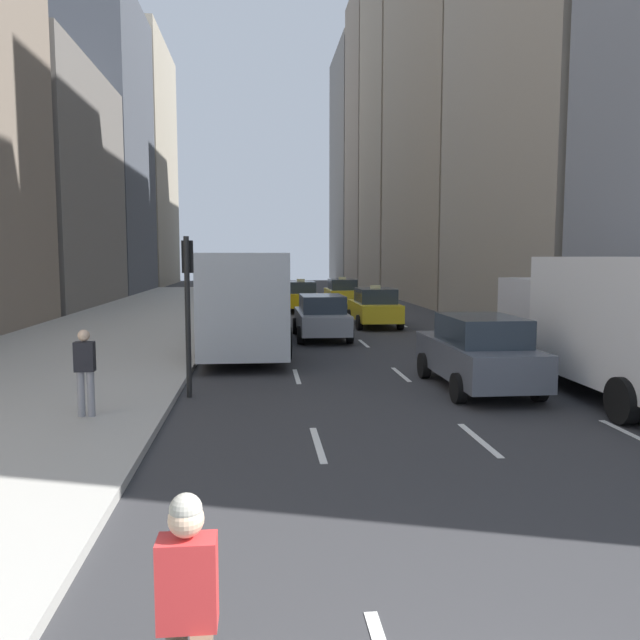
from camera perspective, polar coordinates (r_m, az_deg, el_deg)
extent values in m
cube|color=#ADAAA3|center=(29.92, -16.79, -0.32)|extent=(8.00, 66.00, 0.15)
cube|color=white|center=(10.70, -0.19, -11.30)|extent=(0.12, 2.00, 0.01)
cube|color=white|center=(16.52, -2.15, -5.17)|extent=(0.12, 2.00, 0.01)
cube|color=white|center=(22.43, -3.06, -2.25)|extent=(0.12, 2.00, 0.01)
cube|color=white|center=(28.38, -3.59, -0.55)|extent=(0.12, 2.00, 0.01)
cube|color=white|center=(34.34, -3.94, 0.57)|extent=(0.12, 2.00, 0.01)
cube|color=white|center=(40.32, -4.18, 1.35)|extent=(0.12, 2.00, 0.01)
cube|color=white|center=(46.30, -4.37, 1.93)|extent=(0.12, 2.00, 0.01)
cube|color=white|center=(52.29, -4.50, 2.37)|extent=(0.12, 2.00, 0.01)
cube|color=white|center=(11.30, 14.34, -10.55)|extent=(0.12, 2.00, 0.01)
cube|color=white|center=(16.91, 7.40, -4.95)|extent=(0.12, 2.00, 0.01)
cube|color=white|center=(22.72, 4.01, -2.15)|extent=(0.12, 2.00, 0.01)
cube|color=white|center=(28.61, 2.02, -0.49)|extent=(0.12, 2.00, 0.01)
cube|color=white|center=(34.53, 0.71, 0.61)|extent=(0.12, 2.00, 0.01)
cube|color=white|center=(40.48, -0.22, 1.38)|extent=(0.12, 2.00, 0.01)
cube|color=white|center=(46.44, -0.91, 1.95)|extent=(0.12, 2.00, 0.01)
cube|color=white|center=(52.41, -1.44, 2.40)|extent=(0.12, 2.00, 0.01)
cube|color=white|center=(12.51, 26.65, -9.39)|extent=(0.12, 2.00, 0.01)
cube|color=white|center=(17.74, 16.28, -4.63)|extent=(0.12, 2.00, 0.01)
cube|color=white|center=(23.35, 10.81, -2.02)|extent=(0.12, 2.00, 0.01)
cube|color=white|center=(29.11, 7.49, -0.42)|extent=(0.12, 2.00, 0.01)
cube|color=white|center=(34.95, 5.28, 0.65)|extent=(0.12, 2.00, 0.01)
cube|color=white|center=(40.84, 3.70, 1.41)|extent=(0.12, 2.00, 0.01)
cube|color=white|center=(46.75, 2.52, 1.98)|extent=(0.12, 2.00, 0.01)
cube|color=white|center=(52.69, 1.60, 2.42)|extent=(0.12, 2.00, 0.01)
cube|color=slate|center=(42.58, -23.55, 11.04)|extent=(6.00, 15.22, 14.73)
cube|color=#4C515B|center=(57.44, -19.04, 14.58)|extent=(6.00, 13.80, 24.38)
cube|color=#A89E89|center=(72.97, -16.09, 13.40)|extent=(6.00, 16.47, 26.07)
cube|color=gray|center=(46.98, 11.78, 21.71)|extent=(6.00, 16.62, 32.19)
cube|color=gray|center=(61.13, 7.47, 19.65)|extent=(6.00, 11.41, 35.58)
cube|color=gray|center=(71.64, 5.31, 15.88)|extent=(6.00, 10.27, 31.35)
cube|color=slate|center=(84.65, 3.54, 13.78)|extent=(6.00, 15.32, 29.70)
cube|color=yellow|center=(28.27, 4.97, 0.85)|extent=(1.80, 4.40, 0.76)
cube|color=#28333D|center=(27.96, 5.08, 2.24)|extent=(1.58, 2.29, 0.64)
cube|color=#F2E599|center=(27.94, 5.09, 3.03)|extent=(0.44, 0.20, 0.14)
cylinder|color=black|center=(29.50, 2.76, 0.34)|extent=(0.22, 0.66, 0.66)
cylinder|color=black|center=(29.81, 6.19, 0.37)|extent=(0.22, 0.66, 0.66)
cylinder|color=black|center=(26.82, 3.60, -0.22)|extent=(0.22, 0.66, 0.66)
cylinder|color=black|center=(27.16, 7.36, -0.18)|extent=(0.22, 0.66, 0.66)
cube|color=yellow|center=(39.28, 2.00, 2.27)|extent=(1.80, 4.40, 0.76)
cube|color=#28333D|center=(38.98, 2.05, 3.27)|extent=(1.58, 2.29, 0.64)
cube|color=#F2E599|center=(38.97, 2.05, 3.85)|extent=(0.44, 0.20, 0.14)
cylinder|color=black|center=(40.55, 0.48, 1.85)|extent=(0.22, 0.66, 0.66)
cylinder|color=black|center=(40.78, 3.00, 1.86)|extent=(0.22, 0.66, 0.66)
cylinder|color=black|center=(37.85, 0.91, 1.56)|extent=(0.22, 0.66, 0.66)
cylinder|color=black|center=(38.09, 3.61, 1.58)|extent=(0.22, 0.66, 0.66)
cube|color=yellow|center=(36.00, -1.79, 1.94)|extent=(1.80, 4.40, 0.76)
cube|color=#28333D|center=(35.69, -1.77, 3.04)|extent=(1.58, 2.29, 0.64)
cube|color=#F2E599|center=(35.68, -1.77, 3.66)|extent=(0.44, 0.20, 0.14)
cylinder|color=black|center=(37.34, -3.31, 1.49)|extent=(0.22, 0.66, 0.66)
cylinder|color=black|center=(37.45, -0.56, 1.52)|extent=(0.22, 0.66, 0.66)
cylinder|color=black|center=(34.62, -3.13, 1.15)|extent=(0.22, 0.66, 0.66)
cylinder|color=black|center=(34.74, -0.16, 1.18)|extent=(0.22, 0.66, 0.66)
cube|color=#565B66|center=(15.37, 14.15, -3.43)|extent=(1.80, 4.55, 0.80)
cube|color=#28333D|center=(15.02, 14.56, -0.88)|extent=(1.58, 2.36, 0.64)
cylinder|color=black|center=(16.49, 9.51, -4.12)|extent=(0.22, 0.66, 0.66)
cylinder|color=black|center=(17.05, 15.37, -3.92)|extent=(0.22, 0.66, 0.66)
cylinder|color=black|center=(13.84, 12.55, -6.10)|extent=(0.22, 0.66, 0.66)
cylinder|color=black|center=(14.50, 19.36, -5.75)|extent=(0.22, 0.66, 0.66)
cube|color=#9EA0A5|center=(23.97, 0.11, -0.06)|extent=(1.80, 4.72, 0.72)
cube|color=#28333D|center=(23.63, 0.18, 1.51)|extent=(1.58, 2.46, 0.64)
cylinder|color=black|center=(25.39, -2.24, -0.56)|extent=(0.22, 0.66, 0.66)
cylinder|color=black|center=(25.56, 1.79, -0.51)|extent=(0.22, 0.66, 0.66)
cylinder|color=black|center=(22.49, -1.80, -1.38)|extent=(0.22, 0.66, 0.66)
cylinder|color=black|center=(22.68, 2.74, -1.33)|extent=(0.22, 0.66, 0.66)
cube|color=#B7BCC1|center=(22.16, -6.70, 2.29)|extent=(2.50, 11.60, 2.90)
cube|color=#28333D|center=(27.89, -6.48, 3.74)|extent=(2.30, 0.12, 1.40)
cube|color=#28333D|center=(22.20, -9.84, 3.15)|extent=(0.08, 9.86, 1.10)
cube|color=yellow|center=(27.87, -6.50, 5.58)|extent=(1.50, 0.10, 0.36)
cylinder|color=black|center=(25.91, -9.28, -0.12)|extent=(0.30, 1.00, 1.00)
cylinder|color=black|center=(25.86, -3.74, -0.07)|extent=(0.30, 1.00, 1.00)
cylinder|color=black|center=(19.19, -10.58, -2.22)|extent=(0.30, 1.00, 1.00)
cylinder|color=black|center=(19.13, -3.09, -2.15)|extent=(0.30, 1.00, 1.00)
cube|color=silver|center=(18.23, 20.35, 0.25)|extent=(2.10, 2.40, 2.10)
cube|color=#28333D|center=(19.24, 18.89, 1.48)|extent=(1.90, 0.10, 0.90)
cylinder|color=black|center=(17.92, 17.20, -3.12)|extent=(0.28, 0.90, 0.90)
cylinder|color=black|center=(18.83, 23.12, -2.90)|extent=(0.28, 0.90, 0.90)
cylinder|color=black|center=(13.14, 25.97, -6.65)|extent=(0.28, 0.90, 0.90)
cube|color=red|center=(4.19, -12.02, -22.41)|extent=(0.36, 0.22, 0.56)
sphere|color=beige|center=(4.02, -12.15, -17.37)|extent=(0.22, 0.22, 0.22)
sphere|color=#B2AD9E|center=(4.00, -12.17, -16.58)|extent=(0.20, 0.20, 0.20)
cylinder|color=gray|center=(12.64, -21.01, -6.33)|extent=(0.14, 0.14, 0.86)
cylinder|color=gray|center=(12.59, -20.21, -6.34)|extent=(0.14, 0.14, 0.86)
cube|color=black|center=(12.49, -20.73, -3.15)|extent=(0.36, 0.22, 0.56)
sphere|color=beige|center=(12.44, -20.79, -1.33)|extent=(0.22, 0.22, 0.22)
cylinder|color=black|center=(14.17, -11.99, 0.21)|extent=(0.12, 0.12, 3.60)
cube|color=black|center=(14.29, -12.03, 5.68)|extent=(0.24, 0.20, 0.72)
sphere|color=red|center=(14.40, -12.00, 6.59)|extent=(0.14, 0.14, 0.14)
sphere|color=#4C3F14|center=(14.40, -11.98, 5.68)|extent=(0.14, 0.14, 0.14)
sphere|color=#198C2D|center=(14.40, -11.96, 4.76)|extent=(0.14, 0.14, 0.14)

